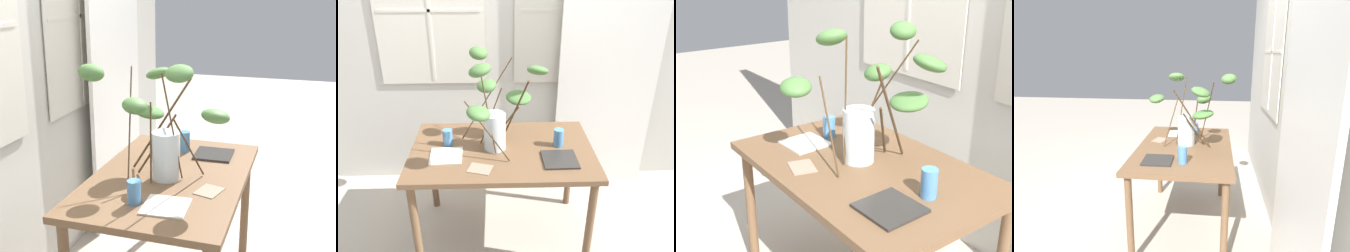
{
  "view_description": "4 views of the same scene",
  "coord_description": "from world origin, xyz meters",
  "views": [
    {
      "loc": [
        -2.27,
        -0.7,
        1.78
      ],
      "look_at": [
        -0.04,
        -0.0,
        1.07
      ],
      "focal_mm": 49.87,
      "sensor_mm": 36.0,
      "label": 1
    },
    {
      "loc": [
        -0.03,
        -2.08,
        1.99
      ],
      "look_at": [
        0.03,
        0.06,
        0.92
      ],
      "focal_mm": 36.87,
      "sensor_mm": 36.0,
      "label": 2
    },
    {
      "loc": [
        1.48,
        -1.19,
        1.7
      ],
      "look_at": [
        -0.11,
        -0.04,
        0.94
      ],
      "focal_mm": 47.34,
      "sensor_mm": 36.0,
      "label": 3
    },
    {
      "loc": [
        2.36,
        0.26,
        1.58
      ],
      "look_at": [
        0.02,
        -0.02,
        0.96
      ],
      "focal_mm": 30.16,
      "sensor_mm": 36.0,
      "label": 4
    }
  ],
  "objects": [
    {
      "name": "ground",
      "position": [
        0.0,
        0.0,
        0.0
      ],
      "size": [
        14.0,
        14.0,
        0.0
      ],
      "primitive_type": "plane",
      "color": "#B7AD9E"
    },
    {
      "name": "back_wall_with_windows",
      "position": [
        -0.0,
        0.87,
        1.39
      ],
      "size": [
        4.3,
        0.14,
        2.77
      ],
      "color": "beige",
      "rests_on": "ground"
    },
    {
      "name": "curtain_sheer_side",
      "position": [
        0.92,
        0.71,
        1.25
      ],
      "size": [
        0.85,
        0.03,
        2.5
      ],
      "primitive_type": "cube",
      "color": "white",
      "rests_on": "ground"
    },
    {
      "name": "dining_table",
      "position": [
        0.0,
        0.0,
        0.68
      ],
      "size": [
        1.27,
        0.82,
        0.77
      ],
      "color": "brown",
      "rests_on": "ground"
    },
    {
      "name": "vase_with_branches",
      "position": [
        -0.04,
        0.05,
        1.07
      ],
      "size": [
        0.64,
        0.82,
        0.66
      ],
      "color": "silver",
      "rests_on": "dining_table"
    },
    {
      "name": "drinking_glass_blue_left",
      "position": [
        -0.38,
        0.06,
        0.83
      ],
      "size": [
        0.07,
        0.07,
        0.12
      ],
      "primitive_type": "cylinder",
      "color": "#4C84BC",
      "rests_on": "dining_table"
    },
    {
      "name": "drinking_glass_blue_right",
      "position": [
        0.4,
        0.03,
        0.84
      ],
      "size": [
        0.07,
        0.07,
        0.13
      ],
      "primitive_type": "cylinder",
      "color": "#4C84BC",
      "rests_on": "dining_table"
    },
    {
      "name": "plate_square_left",
      "position": [
        -0.38,
        -0.1,
        0.78
      ],
      "size": [
        0.22,
        0.22,
        0.01
      ],
      "primitive_type": "cube",
      "rotation": [
        0.0,
        0.0,
        0.05
      ],
      "color": "silver",
      "rests_on": "dining_table"
    },
    {
      "name": "plate_square_right",
      "position": [
        0.38,
        -0.17,
        0.78
      ],
      "size": [
        0.23,
        0.23,
        0.01
      ],
      "primitive_type": "cube",
      "rotation": [
        0.0,
        0.0,
        0.02
      ],
      "color": "#2D2B28",
      "rests_on": "dining_table"
    },
    {
      "name": "napkin_folded",
      "position": [
        -0.14,
        -0.25,
        0.77
      ],
      "size": [
        0.17,
        0.15,
        0.0
      ],
      "primitive_type": "cube",
      "rotation": [
        0.0,
        0.0,
        -0.28
      ],
      "color": "gray",
      "rests_on": "dining_table"
    }
  ]
}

